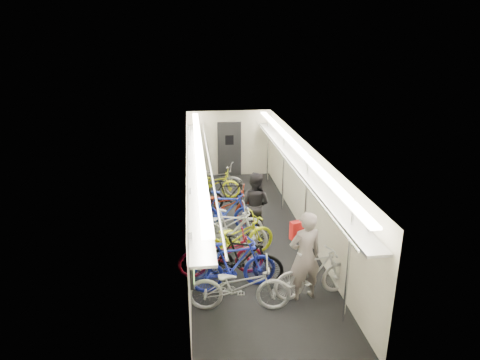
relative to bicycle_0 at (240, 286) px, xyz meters
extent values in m
plane|color=black|center=(0.58, 3.19, -0.51)|extent=(10.00, 10.00, 0.00)
plane|color=white|center=(0.58, 3.19, 1.89)|extent=(10.00, 10.00, 0.00)
plane|color=beige|center=(-0.92, 3.19, 0.69)|extent=(0.00, 10.00, 10.00)
plane|color=beige|center=(2.08, 3.19, 0.69)|extent=(0.00, 10.00, 10.00)
plane|color=beige|center=(0.58, 8.19, 0.69)|extent=(3.00, 0.00, 3.00)
plane|color=beige|center=(0.58, -1.81, 0.69)|extent=(3.00, 0.00, 3.00)
cube|color=black|center=(-0.88, -0.01, 0.74)|extent=(0.06, 1.10, 0.80)
cube|color=#79D75E|center=(-0.84, -0.01, 0.74)|extent=(0.02, 0.96, 0.66)
cube|color=black|center=(-0.88, 2.19, 0.74)|extent=(0.06, 1.10, 0.80)
cube|color=#79D75E|center=(-0.84, 2.19, 0.74)|extent=(0.02, 0.96, 0.66)
cube|color=black|center=(-0.88, 4.39, 0.74)|extent=(0.06, 1.10, 0.80)
cube|color=#79D75E|center=(-0.84, 4.39, 0.74)|extent=(0.02, 0.96, 0.66)
cube|color=black|center=(-0.88, 6.59, 0.74)|extent=(0.06, 1.10, 0.80)
cube|color=#79D75E|center=(-0.84, 6.59, 0.74)|extent=(0.02, 0.96, 0.66)
cube|color=yellow|center=(-0.87, 1.09, 0.79)|extent=(0.02, 0.22, 0.30)
cube|color=yellow|center=(-0.87, 3.29, 0.79)|extent=(0.02, 0.22, 0.30)
cube|color=yellow|center=(-0.87, 5.49, 0.79)|extent=(0.02, 0.22, 0.30)
cube|color=black|center=(0.58, 8.13, 0.49)|extent=(0.85, 0.08, 2.00)
cube|color=#999BA0|center=(-0.70, 3.19, 1.41)|extent=(0.40, 9.70, 0.05)
cube|color=#999BA0|center=(1.86, 3.19, 1.41)|extent=(0.40, 9.70, 0.05)
cylinder|color=silver|center=(-0.37, 3.19, 1.51)|extent=(0.04, 9.70, 0.04)
cylinder|color=silver|center=(1.53, 3.19, 1.51)|extent=(0.04, 9.70, 0.04)
cube|color=white|center=(-0.62, 3.19, 1.83)|extent=(0.18, 9.60, 0.04)
cube|color=white|center=(1.78, 3.19, 1.83)|extent=(0.18, 9.60, 0.04)
cylinder|color=silver|center=(1.83, -0.61, 0.69)|extent=(0.05, 0.05, 2.38)
cylinder|color=silver|center=(1.83, 2.19, 0.69)|extent=(0.05, 0.05, 2.38)
cylinder|color=silver|center=(1.83, 4.69, 0.69)|extent=(0.05, 0.05, 2.38)
cylinder|color=silver|center=(1.83, 7.19, 0.69)|extent=(0.05, 0.05, 2.38)
imported|color=#A5A6AA|center=(0.00, 0.00, 0.00)|extent=(2.00, 0.88, 1.02)
imported|color=#1B26A3|center=(-0.04, 0.70, 0.03)|extent=(1.86, 0.77, 1.09)
imported|color=maroon|center=(-0.25, 1.27, -0.02)|extent=(1.90, 0.75, 0.98)
imported|color=black|center=(0.20, 1.01, 0.01)|extent=(1.79, 1.07, 1.04)
imported|color=#C1CB13|center=(0.12, 1.98, 0.01)|extent=(2.09, 1.27, 1.04)
imported|color=silver|center=(0.11, 2.40, 0.01)|extent=(1.79, 1.00, 1.04)
imported|color=silver|center=(-0.03, 2.71, 0.00)|extent=(1.99, 0.88, 1.01)
imported|color=#1A2B9E|center=(0.05, 3.51, 0.04)|extent=(1.90, 0.98, 1.10)
imported|color=maroon|center=(0.01, 3.92, 0.03)|extent=(2.16, 1.15, 1.08)
imported|color=black|center=(0.27, 4.83, -0.04)|extent=(1.60, 0.55, 0.95)
imported|color=yellow|center=(-0.15, 5.99, -0.05)|extent=(1.84, 1.02, 0.91)
imported|color=silver|center=(1.50, 0.25, 0.00)|extent=(1.76, 0.80, 1.02)
imported|color=slate|center=(-0.10, 6.22, 0.02)|extent=(2.14, 1.42, 1.06)
imported|color=gray|center=(1.30, 0.24, 0.41)|extent=(0.75, 0.57, 1.84)
imported|color=black|center=(0.76, 3.12, 0.35)|extent=(1.05, 1.00, 1.71)
cube|color=#A71210|center=(1.22, 0.64, 0.77)|extent=(0.29, 0.22, 0.38)
camera|label=1|loc=(-0.81, -6.88, 4.48)|focal=32.00mm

